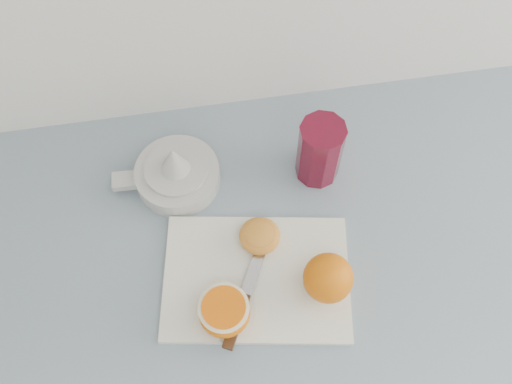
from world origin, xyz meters
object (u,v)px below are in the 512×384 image
Objects in this scene: citrus_juicer at (176,173)px; red_tumbler at (319,153)px; counter at (274,308)px; half_orange at (224,312)px; cutting_board at (256,278)px.

citrus_juicer is 0.26m from red_tumbler.
counter is 0.53m from red_tumbler.
counter is at bearing 48.99° from half_orange.
citrus_juicer reaches higher than cutting_board.
cutting_board is at bearing -126.56° from counter.
red_tumbler is (0.26, -0.02, 0.03)m from citrus_juicer.
cutting_board is at bearing -62.07° from citrus_juicer.
cutting_board is 0.09m from half_orange.
counter is at bearing 53.44° from cutting_board.
red_tumbler reaches higher than citrus_juicer.
cutting_board is at bearing 43.95° from half_orange.
red_tumbler is at bearing 52.73° from counter.
counter is 0.46m from cutting_board.
citrus_juicer is (-0.17, 0.14, 0.47)m from counter.
cutting_board reaches higher than counter.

